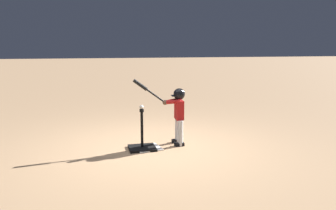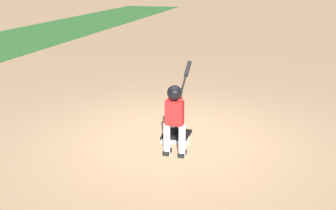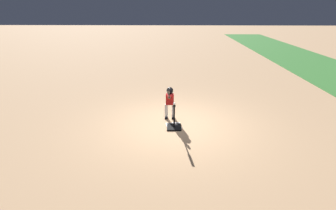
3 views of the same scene
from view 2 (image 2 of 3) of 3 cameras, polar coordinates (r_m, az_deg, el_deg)
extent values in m
plane|color=tan|center=(6.29, 0.67, -5.09)|extent=(90.00, 90.00, 0.00)
cube|color=white|center=(6.35, 1.10, -4.77)|extent=(0.51, 0.51, 0.02)
cube|color=black|center=(6.44, 1.23, -4.32)|extent=(0.47, 0.43, 0.04)
cylinder|color=black|center=(6.32, 1.25, -1.48)|extent=(0.05, 0.05, 0.64)
cylinder|color=black|center=(6.21, 1.27, 1.51)|extent=(0.08, 0.08, 0.05)
cylinder|color=silver|center=(5.71, -0.18, -4.97)|extent=(0.10, 0.10, 0.48)
cube|color=black|center=(5.82, -0.12, -6.79)|extent=(0.18, 0.10, 0.06)
cylinder|color=silver|center=(5.65, 2.04, -5.23)|extent=(0.10, 0.10, 0.48)
cube|color=black|center=(5.76, 2.07, -7.07)|extent=(0.18, 0.10, 0.06)
cube|color=red|center=(5.53, 0.95, -1.13)|extent=(0.15, 0.26, 0.35)
sphere|color=brown|center=(5.44, 0.96, 1.66)|extent=(0.18, 0.18, 0.18)
sphere|color=black|center=(5.44, 0.96, 1.78)|extent=(0.21, 0.21, 0.21)
cube|color=black|center=(5.53, 1.22, 1.76)|extent=(0.12, 0.16, 0.01)
cylinder|color=red|center=(5.61, 0.95, 0.89)|extent=(0.29, 0.16, 0.10)
cylinder|color=red|center=(5.59, 1.73, 0.82)|extent=(0.29, 0.14, 0.10)
sphere|color=brown|center=(5.73, 1.71, 1.08)|extent=(0.09, 0.09, 0.09)
cylinder|color=black|center=(5.93, 2.44, 3.69)|extent=(0.57, 0.06, 0.43)
cylinder|color=black|center=(6.06, 2.88, 5.27)|extent=(0.27, 0.07, 0.22)
cylinder|color=black|center=(5.72, 1.66, 0.92)|extent=(0.04, 0.05, 0.05)
sphere|color=white|center=(6.20, 1.28, 2.05)|extent=(0.07, 0.07, 0.07)
camera|label=1|loc=(9.65, -32.13, 11.51)|focal=35.00mm
camera|label=3|loc=(13.05, 9.43, 22.11)|focal=28.00mm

